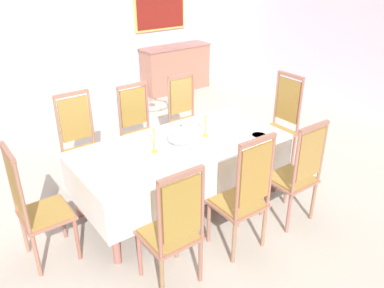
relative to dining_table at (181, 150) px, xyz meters
The scene contains 21 objects.
ground 0.72m from the dining_table, 90.00° to the left, with size 8.23×6.84×0.04m, color #BDB6A7.
back_wall 3.83m from the dining_table, 90.00° to the left, with size 8.23×0.08×3.22m, color silver.
dining_table is the anchor object (origin of this frame).
tablecloth 0.04m from the dining_table, 90.00° to the right, with size 2.26×1.10×0.43m.
chair_south_a 1.20m from the dining_table, 127.80° to the right, with size 0.44×0.42×1.15m.
chair_north_a 1.21m from the dining_table, 127.77° to the left, with size 0.44×0.42×1.16m.
chair_south_b 0.96m from the dining_table, 88.90° to the right, with size 0.44×0.42×1.21m.
chair_north_b 0.95m from the dining_table, 88.89° to the left, with size 0.44×0.42×1.12m.
chair_south_c 1.21m from the dining_table, 51.90° to the right, with size 0.44×0.42×1.14m.
chair_north_c 1.21m from the dining_table, 51.85° to the left, with size 0.44×0.42×1.11m.
chair_head_west 1.53m from the dining_table, behind, with size 0.42×0.44×1.16m.
chair_head_east 1.54m from the dining_table, ahead, with size 0.42×0.44×1.22m.
soup_tureen 0.18m from the dining_table, behind, with size 0.28×0.28×0.23m.
candlestick_west 0.40m from the dining_table, behind, with size 0.07×0.07×0.38m.
candlestick_east 0.39m from the dining_table, ahead, with size 0.07×0.07×0.35m.
bowl_near_left 0.69m from the dining_table, 39.15° to the right, with size 0.20×0.20×0.05m.
bowl_near_right 0.86m from the dining_table, 27.36° to the right, with size 0.18×0.18×0.05m.
spoon_primary 0.77m from the dining_table, 31.67° to the right, with size 0.04×0.18×0.01m.
spoon_secondary 0.96m from the dining_table, 22.44° to the right, with size 0.05×0.18×0.01m.
sideboard 4.05m from the dining_table, 56.80° to the left, with size 1.44×0.48×0.90m.
framed_painting 4.30m from the dining_table, 60.66° to the left, with size 1.12×0.05×1.01m.
Camera 1 is at (-2.07, -3.27, 2.54)m, focal length 36.27 mm.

